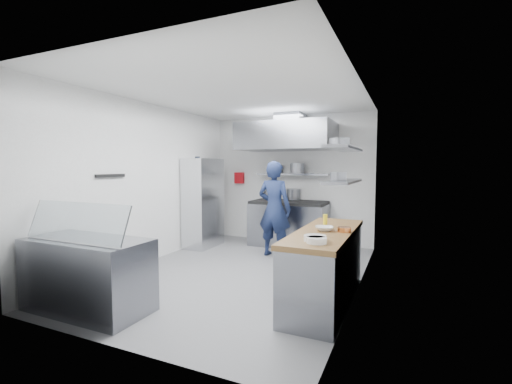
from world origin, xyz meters
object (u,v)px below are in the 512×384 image
at_px(chef, 274,209).
at_px(gas_range, 289,225).
at_px(wire_rack, 203,203).
at_px(display_case, 88,275).

bearing_deg(chef, gas_range, -84.55).
relative_size(chef, wire_rack, 0.97).
distance_m(wire_rack, display_case, 3.38).
relative_size(chef, display_case, 1.19).
xyz_separation_m(wire_rack, display_case, (0.53, -3.30, -0.50)).
bearing_deg(gas_range, wire_rack, -153.99).
bearing_deg(wire_rack, chef, -4.15).
height_order(gas_range, chef, chef).
bearing_deg(gas_range, display_case, -105.02).
relative_size(gas_range, wire_rack, 0.86).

